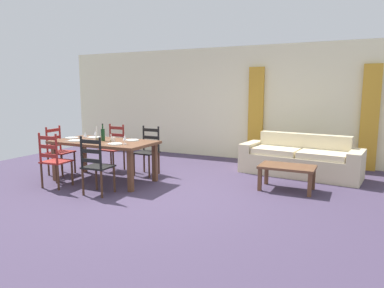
{
  "coord_description": "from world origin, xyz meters",
  "views": [
    {
      "loc": [
        2.86,
        -4.92,
        1.67
      ],
      "look_at": [
        0.28,
        0.45,
        0.75
      ],
      "focal_mm": 32.74,
      "sensor_mm": 36.0,
      "label": 1
    }
  ],
  "objects_px": {
    "dining_chair_far_left": "(113,148)",
    "wine_bottle": "(103,134)",
    "dining_chair_far_right": "(148,151)",
    "couch": "(300,160)",
    "dining_chair_head_west": "(59,151)",
    "coffee_table": "(287,169)",
    "wine_glass_far_left": "(96,133)",
    "dining_chair_near_left": "(54,160)",
    "dining_chair_near_right": "(96,166)",
    "wine_glass_near_left": "(85,135)",
    "coffee_cup_primary": "(113,140)",
    "dining_table": "(104,146)",
    "wine_glass_near_right": "(125,138)"
  },
  "relations": [
    {
      "from": "wine_glass_near_left",
      "to": "wine_glass_far_left",
      "type": "bearing_deg",
      "value": 87.65
    },
    {
      "from": "dining_table",
      "to": "coffee_cup_primary",
      "type": "relative_size",
      "value": 21.11
    },
    {
      "from": "wine_glass_near_right",
      "to": "dining_chair_near_left",
      "type": "bearing_deg",
      "value": -151.39
    },
    {
      "from": "wine_bottle",
      "to": "wine_glass_near_left",
      "type": "height_order",
      "value": "wine_bottle"
    },
    {
      "from": "dining_chair_far_right",
      "to": "coffee_cup_primary",
      "type": "height_order",
      "value": "dining_chair_far_right"
    },
    {
      "from": "dining_chair_near_left",
      "to": "dining_chair_head_west",
      "type": "bearing_deg",
      "value": 131.95
    },
    {
      "from": "coffee_table",
      "to": "wine_bottle",
      "type": "bearing_deg",
      "value": -165.2
    },
    {
      "from": "wine_glass_near_left",
      "to": "couch",
      "type": "bearing_deg",
      "value": 31.93
    },
    {
      "from": "dining_table",
      "to": "dining_chair_near_right",
      "type": "distance_m",
      "value": 0.9
    },
    {
      "from": "dining_chair_far_right",
      "to": "wine_glass_near_right",
      "type": "height_order",
      "value": "dining_chair_far_right"
    },
    {
      "from": "wine_glass_near_left",
      "to": "coffee_table",
      "type": "distance_m",
      "value": 3.65
    },
    {
      "from": "dining_chair_far_left",
      "to": "wine_bottle",
      "type": "height_order",
      "value": "wine_bottle"
    },
    {
      "from": "dining_chair_far_left",
      "to": "wine_glass_far_left",
      "type": "xyz_separation_m",
      "value": [
        0.11,
        -0.65,
        0.38
      ]
    },
    {
      "from": "coffee_table",
      "to": "dining_table",
      "type": "bearing_deg",
      "value": -165.11
    },
    {
      "from": "dining_chair_far_left",
      "to": "wine_glass_far_left",
      "type": "bearing_deg",
      "value": -80.52
    },
    {
      "from": "dining_chair_near_right",
      "to": "dining_chair_near_left",
      "type": "bearing_deg",
      "value": 178.93
    },
    {
      "from": "dining_table",
      "to": "wine_glass_near_right",
      "type": "xyz_separation_m",
      "value": [
        0.59,
        -0.15,
        0.2
      ]
    },
    {
      "from": "couch",
      "to": "coffee_table",
      "type": "xyz_separation_m",
      "value": [
        -0.03,
        -1.22,
        0.06
      ]
    },
    {
      "from": "dining_table",
      "to": "couch",
      "type": "distance_m",
      "value": 3.81
    },
    {
      "from": "dining_chair_head_west",
      "to": "coffee_table",
      "type": "relative_size",
      "value": 1.07
    },
    {
      "from": "dining_chair_near_right",
      "to": "coffee_cup_primary",
      "type": "relative_size",
      "value": 10.67
    },
    {
      "from": "dining_chair_far_right",
      "to": "wine_glass_near_left",
      "type": "xyz_separation_m",
      "value": [
        -0.76,
        -0.91,
        0.38
      ]
    },
    {
      "from": "dining_chair_near_left",
      "to": "dining_chair_far_right",
      "type": "relative_size",
      "value": 1.0
    },
    {
      "from": "dining_chair_near_left",
      "to": "coffee_table",
      "type": "relative_size",
      "value": 1.07
    },
    {
      "from": "dining_chair_near_right",
      "to": "dining_chair_far_right",
      "type": "bearing_deg",
      "value": 90.43
    },
    {
      "from": "dining_chair_far_left",
      "to": "coffee_table",
      "type": "xyz_separation_m",
      "value": [
        3.58,
        0.05,
        -0.12
      ]
    },
    {
      "from": "dining_chair_far_right",
      "to": "couch",
      "type": "bearing_deg",
      "value": 24.98
    },
    {
      "from": "wine_glass_far_left",
      "to": "dining_chair_far_left",
      "type": "bearing_deg",
      "value": 99.48
    },
    {
      "from": "dining_chair_near_left",
      "to": "wine_glass_near_left",
      "type": "bearing_deg",
      "value": 74.91
    },
    {
      "from": "dining_table",
      "to": "dining_chair_far_left",
      "type": "height_order",
      "value": "dining_chair_far_left"
    },
    {
      "from": "wine_glass_far_left",
      "to": "coffee_table",
      "type": "distance_m",
      "value": 3.57
    },
    {
      "from": "dining_chair_near_left",
      "to": "coffee_cup_primary",
      "type": "bearing_deg",
      "value": 43.26
    },
    {
      "from": "dining_table",
      "to": "wine_bottle",
      "type": "xyz_separation_m",
      "value": [
        -0.02,
        0.0,
        0.2
      ]
    },
    {
      "from": "wine_glass_near_left",
      "to": "coffee_cup_primary",
      "type": "xyz_separation_m",
      "value": [
        0.57,
        0.09,
        -0.07
      ]
    },
    {
      "from": "dining_table",
      "to": "dining_chair_near_left",
      "type": "xyz_separation_m",
      "value": [
        -0.48,
        -0.74,
        -0.19
      ]
    },
    {
      "from": "dining_chair_far_right",
      "to": "coffee_table",
      "type": "relative_size",
      "value": 1.07
    },
    {
      "from": "dining_chair_far_right",
      "to": "wine_glass_near_left",
      "type": "relative_size",
      "value": 5.96
    },
    {
      "from": "coffee_cup_primary",
      "to": "couch",
      "type": "relative_size",
      "value": 0.04
    },
    {
      "from": "dining_chair_near_right",
      "to": "wine_glass_near_right",
      "type": "bearing_deg",
      "value": 77.87
    },
    {
      "from": "dining_chair_far_right",
      "to": "wine_glass_far_left",
      "type": "distance_m",
      "value": 1.06
    },
    {
      "from": "dining_chair_near_right",
      "to": "wine_glass_far_left",
      "type": "xyz_separation_m",
      "value": [
        -0.76,
        0.89,
        0.38
      ]
    },
    {
      "from": "wine_glass_near_left",
      "to": "wine_glass_far_left",
      "type": "height_order",
      "value": "same"
    },
    {
      "from": "dining_chair_far_right",
      "to": "wine_glass_far_left",
      "type": "relative_size",
      "value": 5.96
    },
    {
      "from": "coffee_cup_primary",
      "to": "dining_chair_far_right",
      "type": "bearing_deg",
      "value": 76.81
    },
    {
      "from": "wine_glass_far_left",
      "to": "coffee_table",
      "type": "height_order",
      "value": "wine_glass_far_left"
    },
    {
      "from": "wine_glass_near_right",
      "to": "wine_glass_far_left",
      "type": "relative_size",
      "value": 1.0
    },
    {
      "from": "dining_chair_far_left",
      "to": "dining_chair_far_right",
      "type": "bearing_deg",
      "value": -0.95
    },
    {
      "from": "dining_chair_head_west",
      "to": "coffee_table",
      "type": "distance_m",
      "value": 4.4
    },
    {
      "from": "dining_chair_near_left",
      "to": "wine_bottle",
      "type": "distance_m",
      "value": 0.95
    },
    {
      "from": "wine_glass_near_left",
      "to": "wine_bottle",
      "type": "bearing_deg",
      "value": 23.65
    }
  ]
}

